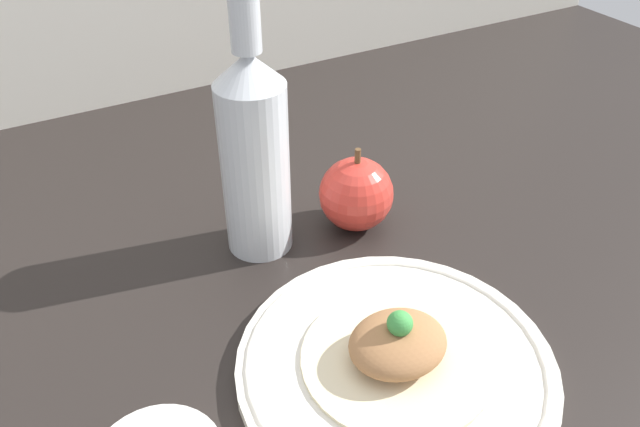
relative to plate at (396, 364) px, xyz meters
The scene contains 5 objects.
ground_plane 13.14cm from the plate, 78.47° to the left, with size 180.00×110.00×4.00cm, color black.
plate is the anchor object (origin of this frame).
plated_food 2.12cm from the plate, ahead, with size 16.81×16.81×5.71cm.
cider_bottle 25.17cm from the plate, 97.63° to the left, with size 7.16×7.16×30.56cm.
apple 21.98cm from the plate, 68.11° to the left, with size 8.47×8.47×10.09cm.
Camera 1 is at (-25.94, -41.32, 44.14)cm, focal length 35.00 mm.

